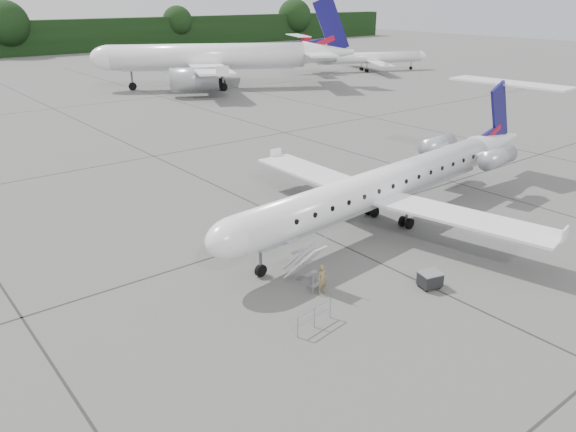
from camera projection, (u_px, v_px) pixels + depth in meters
ground at (442, 247)px, 32.76m from camera, size 320.00×320.00×0.00m
main_regional_jet at (382, 169)px, 34.32m from camera, size 31.40×23.96×7.57m
airstair at (305, 263)px, 28.07m from camera, size 1.05×2.24×2.37m
passenger at (322, 279)px, 27.39m from camera, size 0.57×0.39×1.52m
safety_railing at (314, 318)px, 24.64m from camera, size 2.19×0.40×1.00m
baggage_cart at (430, 279)px, 28.03m from camera, size 1.22×1.08×0.90m
bg_narrowbody at (208, 44)px, 85.29m from camera, size 45.95×41.88×13.48m
bg_regional_right at (370, 52)px, 106.18m from camera, size 31.87×27.80×6.98m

